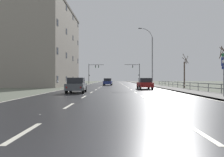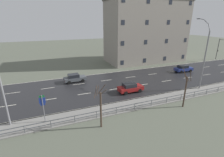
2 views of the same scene
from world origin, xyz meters
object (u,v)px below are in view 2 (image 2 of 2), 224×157
object	(u,v)px
car_near_left	(130,87)
traffic_signal_left	(222,46)
street_lamp_midground	(204,57)
highway_sign	(43,105)
street_lamp_foreground	(1,81)
car_distant	(75,78)
car_near_right	(183,68)
brick_building	(146,32)

from	to	relation	value
car_near_left	traffic_signal_left	bearing A→B (deg)	106.44
street_lamp_midground	car_near_left	distance (m)	12.99
highway_sign	traffic_signal_left	distance (m)	51.25
street_lamp_foreground	car_near_left	bearing A→B (deg)	100.42
highway_sign	traffic_signal_left	world-z (taller)	traffic_signal_left
car_distant	car_near_left	xyz separation A→B (m)	(8.19, 7.62, 0.00)
street_lamp_midground	car_near_right	bearing A→B (deg)	150.31
car_near_left	car_near_right	bearing A→B (deg)	108.06
car_near_right	car_distant	size ratio (longest dim) A/B	1.00
street_lamp_midground	traffic_signal_left	world-z (taller)	street_lamp_midground
car_distant	car_near_right	bearing A→B (deg)	81.36
traffic_signal_left	car_near_left	bearing A→B (deg)	-72.78
street_lamp_midground	car_distant	size ratio (longest dim) A/B	2.75
brick_building	street_lamp_foreground	bearing A→B (deg)	-55.03
highway_sign	car_distant	distance (m)	13.48
brick_building	highway_sign	bearing A→B (deg)	-50.43
street_lamp_midground	traffic_signal_left	size ratio (longest dim) A/B	1.87
car_near_right	car_near_left	size ratio (longest dim) A/B	1.02
street_lamp_foreground	car_distant	distance (m)	15.20
street_lamp_midground	traffic_signal_left	distance (m)	28.01
highway_sign	brick_building	xyz separation A→B (m)	(-22.81, 27.60, 6.06)
street_lamp_foreground	brick_building	distance (m)	38.26
car_near_left	brick_building	xyz separation A→B (m)	(-18.77, 14.47, 7.45)
street_lamp_foreground	highway_sign	size ratio (longest dim) A/B	3.13
street_lamp_foreground	brick_building	xyz separation A→B (m)	(-21.86, 31.26, 3.01)
street_lamp_midground	highway_sign	bearing A→B (deg)	-87.75
street_lamp_foreground	highway_sign	bearing A→B (deg)	75.48
street_lamp_foreground	car_near_right	distance (m)	34.86
car_near_left	brick_building	size ratio (longest dim) A/B	0.19
car_near_left	street_lamp_midground	bearing A→B (deg)	74.52
street_lamp_midground	highway_sign	distance (m)	25.05
street_lamp_foreground	highway_sign	world-z (taller)	street_lamp_foreground
street_lamp_midground	brick_building	world-z (taller)	brick_building
street_lamp_midground	car_near_right	size ratio (longest dim) A/B	2.75
street_lamp_foreground	highway_sign	xyz separation A→B (m)	(0.95, 3.66, -3.05)
car_distant	brick_building	distance (m)	25.60
street_lamp_foreground	street_lamp_midground	bearing A→B (deg)	90.05
street_lamp_midground	car_distant	xyz separation A→B (m)	(-11.25, -19.29, -4.80)
street_lamp_midground	car_near_left	bearing A→B (deg)	-104.70
highway_sign	car_distant	size ratio (longest dim) A/B	0.82
street_lamp_midground	car_near_right	xyz separation A→B (m)	(-8.75, 4.99, -4.80)
car_distant	brick_building	size ratio (longest dim) A/B	0.19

